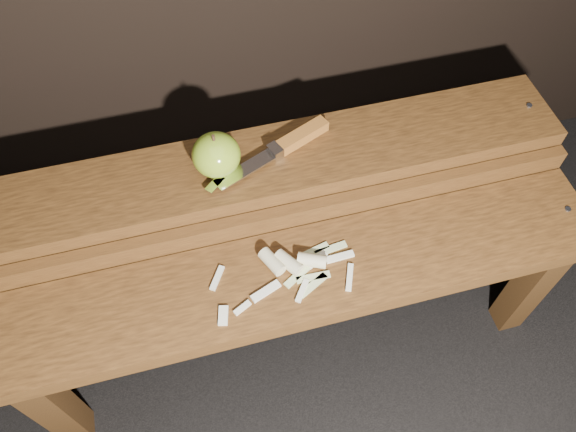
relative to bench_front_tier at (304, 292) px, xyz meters
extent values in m
plane|color=black|center=(0.00, 0.06, -0.35)|extent=(60.00, 60.00, 0.00)
cube|color=#39220E|center=(-0.54, -0.04, -0.16)|extent=(0.06, 0.06, 0.38)
cube|color=#39220E|center=(0.54, -0.04, -0.16)|extent=(0.06, 0.06, 0.38)
cube|color=#4B2C12|center=(0.00, 0.01, 0.05)|extent=(1.20, 0.20, 0.04)
cylinder|color=slate|center=(0.56, 0.01, 0.07)|extent=(0.01, 0.01, 0.00)
cube|color=#39220E|center=(-0.54, 0.26, -0.12)|extent=(0.06, 0.06, 0.46)
cube|color=#39220E|center=(0.54, 0.26, -0.12)|extent=(0.06, 0.06, 0.46)
cube|color=#4B2C12|center=(0.00, 0.13, 0.09)|extent=(1.20, 0.02, 0.05)
cube|color=#4B2C12|center=(0.00, 0.23, 0.13)|extent=(1.20, 0.18, 0.04)
cylinder|color=slate|center=(0.56, 0.23, 0.15)|extent=(0.01, 0.01, 0.00)
ellipsoid|color=olive|center=(-0.11, 0.23, 0.19)|extent=(0.09, 0.09, 0.08)
cylinder|color=#382314|center=(-0.11, 0.23, 0.24)|extent=(0.01, 0.01, 0.01)
cube|color=#975821|center=(0.07, 0.26, 0.16)|extent=(0.12, 0.07, 0.02)
cube|color=silver|center=(0.00, 0.24, 0.16)|extent=(0.03, 0.04, 0.03)
cube|color=silver|center=(-0.06, 0.21, 0.16)|extent=(0.13, 0.08, 0.00)
cube|color=silver|center=(-0.13, 0.19, 0.16)|extent=(0.04, 0.04, 0.00)
cube|color=beige|center=(-0.08, -0.01, 0.07)|extent=(0.06, 0.04, 0.01)
cube|color=beige|center=(-0.16, 0.04, 0.07)|extent=(0.04, 0.05, 0.01)
cube|color=beige|center=(-0.13, -0.03, 0.07)|extent=(0.04, 0.02, 0.01)
cube|color=beige|center=(0.08, 0.02, 0.07)|extent=(0.06, 0.02, 0.01)
cube|color=beige|center=(-0.16, -0.04, 0.07)|extent=(0.03, 0.04, 0.01)
cube|color=beige|center=(0.08, -0.02, 0.07)|extent=(0.03, 0.06, 0.01)
cube|color=beige|center=(0.03, 0.03, 0.07)|extent=(0.05, 0.03, 0.01)
cube|color=beige|center=(-0.01, -0.03, 0.07)|extent=(0.04, 0.05, 0.01)
cylinder|color=#C9BB8C|center=(-0.02, 0.03, 0.08)|extent=(0.05, 0.06, 0.03)
cylinder|color=#C9BB8C|center=(-0.05, 0.04, 0.08)|extent=(0.05, 0.06, 0.03)
cylinder|color=#C9BB8C|center=(0.02, 0.02, 0.08)|extent=(0.06, 0.05, 0.03)
cube|color=#BCC988|center=(0.07, 0.04, 0.07)|extent=(0.07, 0.02, 0.00)
cube|color=#BCC988|center=(0.02, -0.01, 0.07)|extent=(0.07, 0.02, 0.00)
cube|color=#BCC988|center=(0.03, 0.05, 0.07)|extent=(0.07, 0.03, 0.00)
cube|color=#BCC988|center=(0.01, -0.02, 0.07)|extent=(0.06, 0.04, 0.00)
cube|color=#BCC988|center=(-0.01, 0.00, 0.07)|extent=(0.06, 0.05, 0.00)
camera|label=1|loc=(-0.16, -0.47, 1.01)|focal=35.00mm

